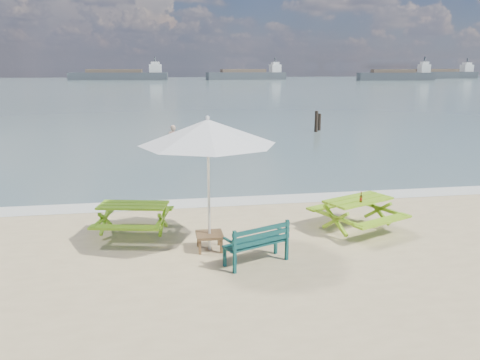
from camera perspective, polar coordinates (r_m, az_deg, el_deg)
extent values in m
plane|color=slate|center=(92.81, -8.40, 11.25)|extent=(300.00, 300.00, 0.00)
cube|color=silver|center=(12.98, -0.81, -2.61)|extent=(22.00, 0.90, 0.01)
cube|color=#76B11A|center=(10.53, -12.91, -3.01)|extent=(1.59, 0.99, 0.05)
cube|color=#76B11A|center=(11.25, -11.89, -3.36)|extent=(1.50, 0.57, 0.05)
cube|color=#76B11A|center=(9.98, -13.88, -5.66)|extent=(1.50, 0.57, 0.05)
cube|color=#76B11A|center=(10.64, -12.80, -4.91)|extent=(1.53, 1.11, 0.63)
cube|color=#7AAE1A|center=(10.85, 14.22, -2.36)|extent=(1.73, 1.30, 0.05)
cube|color=#7AAE1A|center=(11.42, 11.44, -2.95)|extent=(1.54, 0.88, 0.05)
cube|color=#7AAE1A|center=(10.48, 17.06, -4.80)|extent=(1.54, 0.88, 0.05)
cube|color=#7AAE1A|center=(10.97, 14.10, -4.32)|extent=(1.70, 1.40, 0.66)
cube|color=#0E3D3B|center=(8.91, 1.93, -7.69)|extent=(1.31, 0.83, 0.04)
cube|color=#0E3D3B|center=(8.68, 2.67, -6.76)|extent=(1.18, 0.51, 0.32)
cube|color=#0E3D3B|center=(8.99, 1.92, -8.87)|extent=(1.25, 0.84, 0.40)
cube|color=brown|center=(9.56, -3.74, -6.67)|extent=(0.54, 0.54, 0.05)
cube|color=brown|center=(9.62, -3.73, -7.63)|extent=(0.47, 0.47, 0.30)
cylinder|color=silver|center=(9.27, -3.84, -1.05)|extent=(0.05, 0.05, 2.58)
cone|color=silver|center=(9.05, -3.95, 5.88)|extent=(2.69, 2.69, 0.48)
cylinder|color=#8D5514|center=(10.58, 14.52, -2.26)|extent=(0.06, 0.06, 0.14)
cylinder|color=#8D5514|center=(10.54, 14.56, -1.58)|extent=(0.02, 0.02, 0.07)
cylinder|color=#B52414|center=(10.58, 14.52, -2.26)|extent=(0.06, 0.06, 0.06)
imported|color=tan|center=(26.70, -8.15, 4.76)|extent=(0.67, 0.45, 1.79)
cylinder|color=black|center=(27.23, 9.27, 6.84)|extent=(0.19, 0.19, 1.40)
cylinder|color=black|center=(27.94, 9.65, 6.77)|extent=(0.17, 0.17, 1.18)
cube|color=#3A3F44|center=(136.35, 18.42, 11.85)|extent=(20.62, 6.43, 2.20)
cube|color=silver|center=(139.21, 21.53, 12.54)|extent=(2.78, 3.27, 2.20)
cube|color=#3A3F44|center=(137.09, -14.58, 12.11)|extent=(27.08, 6.04, 2.20)
cube|color=silver|center=(135.80, -10.27, 13.24)|extent=(3.44, 3.24, 2.20)
cube|color=#3A3F44|center=(165.27, 23.05, 11.67)|extent=(25.13, 4.08, 2.20)
cube|color=silver|center=(170.47, 25.90, 12.16)|extent=(3.02, 3.01, 2.20)
cube|color=#3A3F44|center=(137.91, 0.79, 12.54)|extent=(23.45, 6.97, 2.20)
cube|color=silver|center=(140.79, 4.30, 13.42)|extent=(3.14, 3.33, 2.20)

